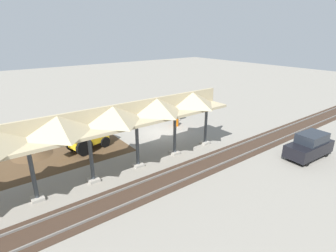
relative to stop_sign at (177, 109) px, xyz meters
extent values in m
plane|color=gray|center=(3.29, 1.49, -1.51)|extent=(120.00, 120.00, 0.00)
cube|color=#4C3823|center=(12.27, 0.09, -1.51)|extent=(10.12, 7.00, 0.01)
cube|color=#9E998E|center=(1.70, 5.96, -1.41)|extent=(0.70, 0.70, 0.20)
cylinder|color=#383D42|center=(1.70, 5.96, 0.29)|extent=(0.24, 0.24, 3.60)
cube|color=#9E998E|center=(5.12, 5.96, -1.41)|extent=(0.70, 0.70, 0.20)
cylinder|color=#383D42|center=(5.12, 5.96, 0.29)|extent=(0.24, 0.24, 3.60)
cube|color=#9E998E|center=(8.53, 5.96, -1.41)|extent=(0.70, 0.70, 0.20)
cylinder|color=#383D42|center=(8.53, 5.96, 0.29)|extent=(0.24, 0.24, 3.60)
cube|color=#9E998E|center=(11.95, 5.96, -1.41)|extent=(0.70, 0.70, 0.20)
cylinder|color=#383D42|center=(11.95, 5.96, 0.29)|extent=(0.24, 0.24, 3.60)
cube|color=#9E998E|center=(15.37, 5.96, -1.41)|extent=(0.70, 0.70, 0.20)
cylinder|color=#383D42|center=(15.37, 5.96, 0.29)|extent=(0.24, 0.24, 3.60)
cube|color=tan|center=(11.95, 5.96, 2.19)|extent=(21.71, 3.20, 0.20)
cube|color=tan|center=(11.95, 5.96, 2.84)|extent=(21.71, 0.20, 1.10)
pyramid|color=tan|center=(3.41, 5.96, 2.84)|extent=(3.08, 3.20, 1.10)
pyramid|color=tan|center=(6.82, 5.96, 2.84)|extent=(3.08, 3.20, 1.10)
pyramid|color=tan|center=(10.24, 5.96, 2.84)|extent=(3.08, 3.20, 1.10)
pyramid|color=tan|center=(13.66, 5.96, 2.84)|extent=(3.08, 3.20, 1.10)
cube|color=slate|center=(3.29, 8.11, -1.44)|extent=(60.00, 0.08, 0.15)
cube|color=slate|center=(3.29, 9.55, -1.44)|extent=(60.00, 0.08, 0.15)
cube|color=#38281E|center=(3.29, 8.83, -1.50)|extent=(60.00, 2.58, 0.03)
cylinder|color=gray|center=(0.00, 0.00, -0.55)|extent=(0.06, 0.06, 1.92)
cylinder|color=red|center=(0.00, 0.00, 0.22)|extent=(0.74, 0.25, 0.76)
cube|color=yellow|center=(10.22, 0.92, -0.54)|extent=(3.42, 2.05, 0.90)
cube|color=#1E262D|center=(10.41, 0.97, 0.61)|extent=(1.55, 1.45, 1.40)
cube|color=yellow|center=(9.22, 0.67, 0.16)|extent=(1.39, 1.34, 0.50)
cylinder|color=black|center=(11.32, 0.47, -0.81)|extent=(1.43, 0.64, 1.40)
cylinder|color=black|center=(10.97, 1.85, -0.81)|extent=(1.43, 0.64, 1.40)
cylinder|color=black|center=(9.32, 0.03, -1.06)|extent=(0.95, 0.51, 0.90)
cylinder|color=black|center=(9.00, 1.29, -1.06)|extent=(0.95, 0.51, 0.90)
cylinder|color=yellow|center=(12.21, 1.43, 0.57)|extent=(1.08, 0.44, 1.41)
cylinder|color=yellow|center=(12.95, 1.62, 0.70)|extent=(0.76, 0.34, 1.12)
cube|color=#47474C|center=(13.24, 1.69, 0.18)|extent=(0.78, 0.92, 0.40)
cone|color=#4C3823|center=(14.33, -0.75, -1.51)|extent=(6.25, 6.25, 1.42)
cylinder|color=#9E9384|center=(-0.64, -1.37, -1.08)|extent=(1.73, 1.27, 0.86)
cylinder|color=black|center=(0.10, -1.59, -1.08)|extent=(0.18, 0.54, 0.56)
cube|color=black|center=(-2.77, 12.76, -0.74)|extent=(4.29, 1.99, 0.95)
cube|color=#1E232B|center=(-2.98, 12.77, 0.10)|extent=(2.44, 1.67, 0.73)
cylinder|color=black|center=(-1.34, 13.41, -1.21)|extent=(0.61, 0.23, 0.60)
cylinder|color=black|center=(-1.42, 11.95, -1.21)|extent=(0.61, 0.23, 0.60)
cylinder|color=black|center=(-4.11, 13.57, -1.21)|extent=(0.61, 0.23, 0.60)
cylinder|color=black|center=(-4.19, 12.10, -1.21)|extent=(0.61, 0.23, 0.60)
cylinder|color=orange|center=(0.83, 0.79, -1.06)|extent=(0.56, 0.56, 0.90)
camera|label=1|loc=(17.14, 20.91, 7.74)|focal=28.00mm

